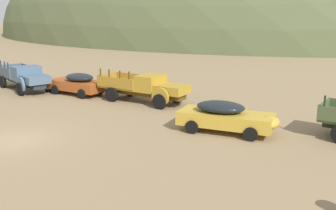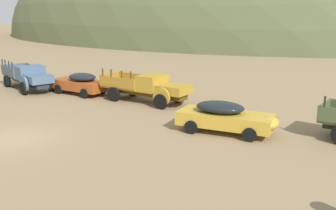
# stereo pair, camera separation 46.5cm
# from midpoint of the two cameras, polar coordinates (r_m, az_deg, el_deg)

# --- Properties ---
(ground_plane) EXTENTS (300.00, 300.00, 0.00)m
(ground_plane) POSITION_cam_midpoint_polar(r_m,az_deg,el_deg) (20.10, -20.89, -4.66)
(ground_plane) COLOR #937A56
(hill_far_right) EXTENTS (110.61, 72.51, 52.41)m
(hill_far_right) POSITION_cam_midpoint_polar(r_m,az_deg,el_deg) (93.42, 6.16, 9.91)
(hill_far_right) COLOR #56603D
(hill_far_right) RESTS_ON ground
(truck_chalk_blue) EXTENTS (6.59, 3.74, 2.16)m
(truck_chalk_blue) POSITION_cam_midpoint_polar(r_m,az_deg,el_deg) (31.79, -19.07, 3.86)
(truck_chalk_blue) COLOR #262D39
(truck_chalk_blue) RESTS_ON ground
(car_oxide_orange) EXTENTS (4.63, 2.02, 1.57)m
(car_oxide_orange) POSITION_cam_midpoint_polar(r_m,az_deg,el_deg) (29.44, -12.44, 3.19)
(car_oxide_orange) COLOR #A34C1E
(car_oxide_orange) RESTS_ON ground
(truck_mustard) EXTENTS (6.40, 2.37, 2.16)m
(truck_mustard) POSITION_cam_midpoint_polar(r_m,az_deg,el_deg) (25.84, -2.00, 2.49)
(truck_mustard) COLOR #593D12
(truck_mustard) RESTS_ON ground
(car_faded_yellow) EXTENTS (5.22, 2.62, 1.57)m
(car_faded_yellow) POSITION_cam_midpoint_polar(r_m,az_deg,el_deg) (19.78, 9.42, -1.74)
(car_faded_yellow) COLOR gold
(car_faded_yellow) RESTS_ON ground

